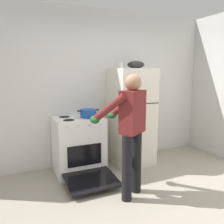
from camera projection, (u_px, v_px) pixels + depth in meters
The scene contains 8 objects.
ground at pixel (162, 214), 2.69m from camera, with size 8.00×8.00×0.00m, color #9E9384.
kitchen_wall_back at pixel (99, 88), 4.21m from camera, with size 6.00×0.10×2.70m, color silver.
refrigerator at pixel (131, 117), 4.14m from camera, with size 0.68×0.72×1.69m.
stove_range at pixel (79, 146), 3.79m from camera, with size 0.76×1.22×0.91m.
person_cook at pixel (130, 125), 2.97m from camera, with size 0.69×0.76×1.60m.
red_pot at pixel (88, 113), 3.74m from camera, with size 0.36×0.26×0.13m.
coffee_mug at pixel (121, 66), 3.96m from camera, with size 0.11×0.08×0.10m.
mixing_bowl at pixel (136, 65), 4.02m from camera, with size 0.29×0.29×0.13m, color black.
Camera 1 is at (-1.55, -1.99, 1.61)m, focal length 37.39 mm.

